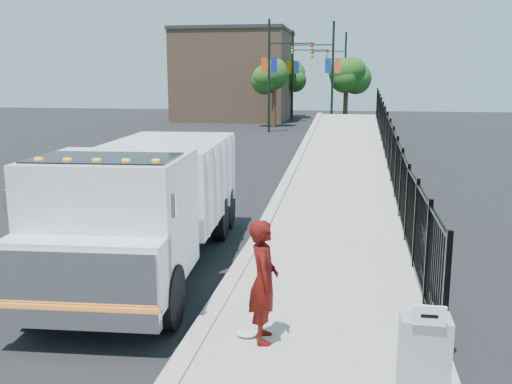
# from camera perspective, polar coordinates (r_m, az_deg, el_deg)

# --- Properties ---
(ground) EXTENTS (120.00, 120.00, 0.00)m
(ground) POSITION_cam_1_polar(r_m,az_deg,el_deg) (10.67, -3.14, -10.42)
(ground) COLOR black
(ground) RESTS_ON ground
(sidewalk) EXTENTS (3.55, 12.00, 0.12)m
(sidewalk) POSITION_cam_1_polar(r_m,az_deg,el_deg) (8.59, 6.82, -15.71)
(sidewalk) COLOR #9E998E
(sidewalk) RESTS_ON ground
(curb) EXTENTS (0.30, 12.00, 0.16)m
(curb) POSITION_cam_1_polar(r_m,az_deg,el_deg) (8.86, -6.12, -14.65)
(curb) COLOR #ADAAA3
(curb) RESTS_ON ground
(ramp) EXTENTS (3.95, 24.06, 3.19)m
(ramp) POSITION_cam_1_polar(r_m,az_deg,el_deg) (25.95, 9.41, 2.48)
(ramp) COLOR #9E998E
(ramp) RESTS_ON ground
(iron_fence) EXTENTS (0.10, 28.00, 1.80)m
(iron_fence) POSITION_cam_1_polar(r_m,az_deg,el_deg) (21.90, 13.12, 3.08)
(iron_fence) COLOR black
(iron_fence) RESTS_ON ground
(truck) EXTENTS (3.12, 8.11, 2.72)m
(truck) POSITION_cam_1_polar(r_m,az_deg,el_deg) (11.88, -10.81, -0.60)
(truck) COLOR black
(truck) RESTS_ON ground
(worker) EXTENTS (0.56, 0.74, 1.84)m
(worker) POSITION_cam_1_polar(r_m,az_deg,el_deg) (8.42, 0.76, -8.91)
(worker) COLOR #4E0B08
(worker) RESTS_ON sidewalk
(utility_cabinet) EXTENTS (0.55, 0.40, 1.25)m
(utility_cabinet) POSITION_cam_1_polar(r_m,az_deg,el_deg) (6.97, 16.36, -16.60)
(utility_cabinet) COLOR gray
(utility_cabinet) RESTS_ON sidewalk
(arrow_sign) EXTENTS (0.35, 0.04, 0.22)m
(arrow_sign) POSITION_cam_1_polar(r_m,az_deg,el_deg) (6.46, 16.95, -11.73)
(arrow_sign) COLOR white
(arrow_sign) RESTS_ON utility_cabinet
(debris) EXTENTS (0.35, 0.35, 0.09)m
(debris) POSITION_cam_1_polar(r_m,az_deg,el_deg) (8.91, -0.89, -13.85)
(debris) COLOR silver
(debris) RESTS_ON sidewalk
(light_pole_0) EXTENTS (3.77, 0.22, 8.00)m
(light_pole_0) POSITION_cam_1_polar(r_m,az_deg,el_deg) (41.79, 1.74, 11.97)
(light_pole_0) COLOR black
(light_pole_0) RESTS_ON ground
(light_pole_1) EXTENTS (3.78, 0.22, 8.00)m
(light_pole_1) POSITION_cam_1_polar(r_m,az_deg,el_deg) (43.74, 7.26, 11.86)
(light_pole_1) COLOR black
(light_pole_1) RESTS_ON ground
(light_pole_2) EXTENTS (3.78, 0.22, 8.00)m
(light_pole_2) POSITION_cam_1_polar(r_m,az_deg,el_deg) (51.98, 4.02, 11.84)
(light_pole_2) COLOR black
(light_pole_2) RESTS_ON ground
(light_pole_3) EXTENTS (3.78, 0.22, 8.00)m
(light_pole_3) POSITION_cam_1_polar(r_m,az_deg,el_deg) (54.45, 8.57, 11.72)
(light_pole_3) COLOR black
(light_pole_3) RESTS_ON ground
(tree_0) EXTENTS (2.41, 2.41, 5.21)m
(tree_0) POSITION_cam_1_polar(r_m,az_deg,el_deg) (46.03, 1.82, 11.38)
(tree_0) COLOR #382314
(tree_0) RESTS_ON ground
(tree_1) EXTENTS (2.52, 2.52, 5.26)m
(tree_1) POSITION_cam_1_polar(r_m,az_deg,el_deg) (51.49, 9.06, 11.26)
(tree_1) COLOR #382314
(tree_1) RESTS_ON ground
(tree_2) EXTENTS (2.69, 2.69, 5.35)m
(tree_2) POSITION_cam_1_polar(r_m,az_deg,el_deg) (56.80, 3.57, 11.39)
(tree_2) COLOR #382314
(tree_2) RESTS_ON ground
(building) EXTENTS (10.00, 10.00, 8.00)m
(building) POSITION_cam_1_polar(r_m,az_deg,el_deg) (54.81, -2.10, 11.46)
(building) COLOR #8C664C
(building) RESTS_ON ground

